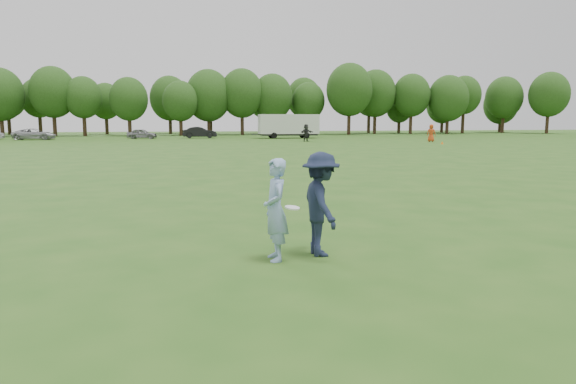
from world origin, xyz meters
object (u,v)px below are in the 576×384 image
(car_f, at_px, (200,133))
(cargo_trailer, at_px, (288,125))
(defender, at_px, (321,204))
(thrower, at_px, (276,210))
(player_far_c, at_px, (431,133))
(player_far_d, at_px, (306,133))
(field_cone, at_px, (442,143))
(car_c, at_px, (34,134))
(car_e, at_px, (142,134))

(car_f, bearing_deg, cargo_trailer, -102.64)
(defender, height_order, cargo_trailer, cargo_trailer)
(thrower, distance_m, player_far_c, 52.07)
(thrower, bearing_deg, cargo_trailer, 165.13)
(player_far_c, distance_m, player_far_d, 14.21)
(defender, relative_size, field_cone, 6.57)
(car_c, bearing_deg, thrower, -161.30)
(player_far_c, relative_size, player_far_d, 1.00)
(thrower, xyz_separation_m, cargo_trailer, (12.20, 59.22, 0.84))
(car_c, bearing_deg, defender, -160.47)
(defender, distance_m, player_far_c, 51.47)
(car_c, relative_size, car_f, 1.09)
(car_c, relative_size, car_e, 1.31)
(car_f, bearing_deg, thrower, 179.94)
(thrower, bearing_deg, car_f, 176.37)
(player_far_d, height_order, field_cone, player_far_d)
(player_far_c, relative_size, car_c, 0.40)
(thrower, bearing_deg, car_e, -176.62)
(car_f, bearing_deg, player_far_d, -137.76)
(car_f, bearing_deg, car_c, 95.41)
(defender, relative_size, car_e, 0.52)
(player_far_c, distance_m, car_c, 48.24)
(thrower, height_order, cargo_trailer, cargo_trailer)
(car_f, relative_size, field_cone, 15.34)
(thrower, xyz_separation_m, field_cone, (24.48, 39.84, -0.79))
(defender, xyz_separation_m, car_e, (-7.96, 60.82, -0.33))
(defender, bearing_deg, player_far_d, -15.73)
(player_far_c, height_order, car_f, player_far_c)
(defender, distance_m, car_e, 61.34)
(car_f, height_order, cargo_trailer, cargo_trailer)
(defender, height_order, car_c, defender)
(player_far_c, height_order, field_cone, player_far_c)
(field_cone, height_order, cargo_trailer, cargo_trailer)
(defender, bearing_deg, field_cone, -33.40)
(defender, relative_size, car_c, 0.39)
(player_far_d, distance_m, car_e, 22.77)
(cargo_trailer, bearing_deg, car_e, 174.71)
(player_far_c, height_order, player_far_d, player_far_d)
(player_far_c, bearing_deg, defender, 92.97)
(car_e, bearing_deg, car_f, -75.18)
(thrower, distance_m, defender, 0.92)
(player_far_d, bearing_deg, car_f, 102.23)
(thrower, xyz_separation_m, car_f, (0.44, 61.93, -0.18))
(defender, xyz_separation_m, car_f, (-0.46, 61.75, -0.23))
(car_c, bearing_deg, car_e, -85.74)
(thrower, relative_size, cargo_trailer, 0.21)
(car_c, xyz_separation_m, field_cone, (44.42, -20.28, -0.55))
(car_c, relative_size, field_cone, 16.69)
(car_e, bearing_deg, player_far_c, -107.88)
(player_far_c, bearing_deg, thrower, 92.20)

